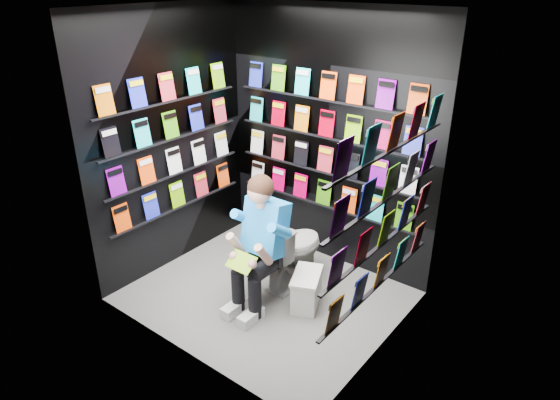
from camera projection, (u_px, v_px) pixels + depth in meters
The scene contains 14 objects.
floor at pixel (266, 296), 4.81m from camera, with size 2.40×2.40×0.00m, color slate.
ceiling at pixel (261, 8), 3.72m from camera, with size 2.40×2.40×0.00m, color white.
wall_back at pixel (328, 141), 4.98m from camera, with size 2.40×0.04×2.60m, color black.
wall_front at pixel (174, 211), 3.54m from camera, with size 2.40×0.04×2.60m, color black.
wall_left at pixel (170, 143), 4.93m from camera, with size 0.04×2.00×2.60m, color black.
wall_right at pixel (392, 207), 3.59m from camera, with size 0.04×2.00×2.60m, color black.
comics_back at pixel (326, 142), 4.95m from camera, with size 2.10×0.06×1.37m, color #C20049, non-canonical shape.
comics_left at pixel (172, 143), 4.91m from camera, with size 0.06×1.70×1.37m, color #C20049, non-canonical shape.
comics_right at pixel (388, 206), 3.61m from camera, with size 0.06×1.70×1.37m, color #C20049, non-canonical shape.
toilet at pixel (292, 249), 4.89m from camera, with size 0.42×0.75×0.73m, color white.
longbox at pixel (306, 291), 4.62m from camera, with size 0.22×0.40×0.30m, color white.
longbox_lid at pixel (307, 276), 4.55m from camera, with size 0.24×0.42×0.03m, color white.
reader at pixel (267, 227), 4.44m from camera, with size 0.52×0.76×1.40m, color #0B79DC, non-canonical shape.
held_comic at pixel (241, 262), 4.27m from camera, with size 0.26×0.01×0.18m, color green.
Camera 1 is at (2.55, -3.05, 2.85)m, focal length 32.00 mm.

